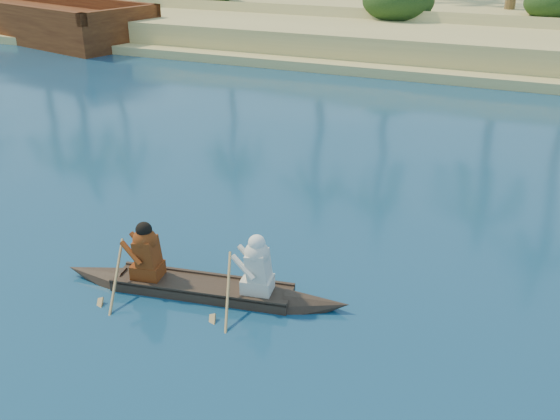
% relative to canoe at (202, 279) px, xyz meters
% --- Properties ---
extents(shrub_cluster, '(100.00, 6.00, 2.40)m').
position_rel_canoe_xyz_m(shrub_cluster, '(-8.00, 25.29, 0.95)').
color(shrub_cluster, black).
rests_on(shrub_cluster, ground).
extents(canoe, '(4.74, 1.39, 1.30)m').
position_rel_canoe_xyz_m(canoe, '(0.00, 0.00, 0.00)').
color(canoe, '#37271E').
rests_on(canoe, ground).
extents(barge_mid, '(14.12, 7.74, 2.24)m').
position_rel_canoe_xyz_m(barge_mid, '(-20.00, 18.28, 0.53)').
color(barge_mid, brown).
rests_on(barge_mid, ground).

